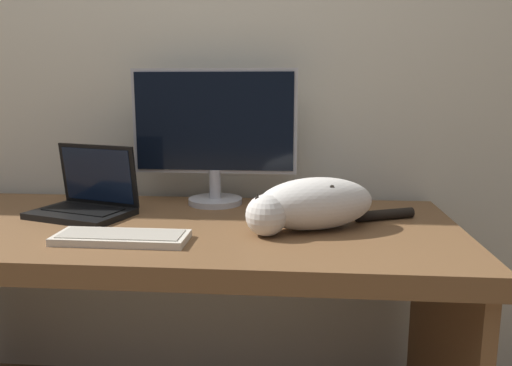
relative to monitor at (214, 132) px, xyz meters
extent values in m
cube|color=beige|center=(-0.12, 0.16, 0.30)|extent=(6.40, 0.06, 2.60)
cube|color=brown|center=(-0.12, -0.27, -0.28)|extent=(1.79, 0.75, 0.06)
cube|color=brown|center=(0.73, -0.27, -0.66)|extent=(0.04, 0.69, 0.68)
cylinder|color=#B2B2B7|center=(0.00, 0.00, -0.24)|extent=(0.19, 0.19, 0.02)
cylinder|color=#B2B2B7|center=(0.00, 0.00, -0.18)|extent=(0.04, 0.04, 0.10)
cube|color=#B2B2B7|center=(0.00, 0.00, 0.04)|extent=(0.57, 0.02, 0.36)
cube|color=black|center=(0.00, -0.01, 0.04)|extent=(0.55, 0.01, 0.33)
cube|color=black|center=(-0.40, -0.22, -0.24)|extent=(0.35, 0.28, 0.02)
cube|color=black|center=(-0.39, -0.21, -0.23)|extent=(0.27, 0.18, 0.00)
cube|color=black|center=(-0.37, -0.13, -0.13)|extent=(0.29, 0.12, 0.20)
cube|color=black|center=(-0.37, -0.14, -0.13)|extent=(0.26, 0.10, 0.18)
cube|color=beige|center=(-0.18, -0.46, -0.24)|extent=(0.35, 0.13, 0.02)
cube|color=#ABA393|center=(-0.18, -0.46, -0.23)|extent=(0.33, 0.10, 0.00)
ellipsoid|color=silver|center=(0.34, -0.30, -0.18)|extent=(0.39, 0.29, 0.15)
ellipsoid|color=black|center=(0.36, -0.29, -0.14)|extent=(0.20, 0.18, 0.06)
sphere|color=silver|center=(0.20, -0.37, -0.20)|extent=(0.12, 0.12, 0.12)
cone|color=black|center=(0.18, -0.38, -0.15)|extent=(0.04, 0.04, 0.03)
cone|color=black|center=(0.23, -0.36, -0.15)|extent=(0.04, 0.04, 0.03)
cylinder|color=black|center=(0.56, -0.17, -0.24)|extent=(0.19, 0.10, 0.03)
cube|color=#2D6BB7|center=(0.40, 0.00, -0.22)|extent=(0.07, 0.07, 0.07)
camera|label=1|loc=(0.29, -1.70, 0.15)|focal=35.00mm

